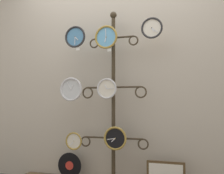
{
  "coord_description": "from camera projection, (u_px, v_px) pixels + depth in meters",
  "views": [
    {
      "loc": [
        0.82,
        -2.27,
        0.89
      ],
      "look_at": [
        0.0,
        0.36,
        1.06
      ],
      "focal_mm": 42.0,
      "sensor_mm": 36.0,
      "label": 1
    }
  ],
  "objects": [
    {
      "name": "shop_wall",
      "position": [
        118.0,
        58.0,
        2.98
      ],
      "size": [
        4.4,
        0.04,
        2.8
      ],
      "color": "#BCB2A3",
      "rests_on": "ground_plane"
    },
    {
      "name": "display_stand",
      "position": [
        113.0,
        125.0,
        2.78
      ],
      "size": [
        0.75,
        0.39,
        1.89
      ],
      "color": "#382D1E",
      "rests_on": "ground_plane"
    },
    {
      "name": "clock_top_left",
      "position": [
        75.0,
        37.0,
        2.87
      ],
      "size": [
        0.24,
        0.04,
        0.24
      ],
      "color": "#4C84B2"
    },
    {
      "name": "clock_top_center",
      "position": [
        106.0,
        37.0,
        2.76
      ],
      "size": [
        0.25,
        0.04,
        0.25
      ],
      "color": "#60A8DB"
    },
    {
      "name": "clock_top_right",
      "position": [
        152.0,
        28.0,
        2.64
      ],
      "size": [
        0.22,
        0.04,
        0.22
      ],
      "color": "silver"
    },
    {
      "name": "clock_middle_left",
      "position": [
        71.0,
        89.0,
        2.85
      ],
      "size": [
        0.26,
        0.04,
        0.26
      ],
      "color": "silver"
    },
    {
      "name": "clock_middle_center",
      "position": [
        107.0,
        89.0,
        2.73
      ],
      "size": [
        0.22,
        0.04,
        0.22
      ],
      "color": "silver"
    },
    {
      "name": "clock_bottom_left",
      "position": [
        74.0,
        141.0,
        2.82
      ],
      "size": [
        0.19,
        0.04,
        0.19
      ],
      "color": "silver"
    },
    {
      "name": "clock_bottom_center",
      "position": [
        115.0,
        138.0,
        2.67
      ],
      "size": [
        0.24,
        0.04,
        0.24
      ],
      "color": "black"
    },
    {
      "name": "vinyl_record",
      "position": [
        69.0,
        166.0,
        2.9
      ],
      "size": [
        0.28,
        0.01,
        0.28
      ],
      "color": "black",
      "rests_on": "low_shelf"
    },
    {
      "name": "price_tag_upper",
      "position": [
        78.0,
        49.0,
        2.85
      ],
      "size": [
        0.04,
        0.0,
        0.03
      ],
      "color": "white"
    },
    {
      "name": "price_tag_mid",
      "position": [
        109.0,
        50.0,
        2.74
      ],
      "size": [
        0.04,
        0.0,
        0.03
      ],
      "color": "white"
    }
  ]
}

